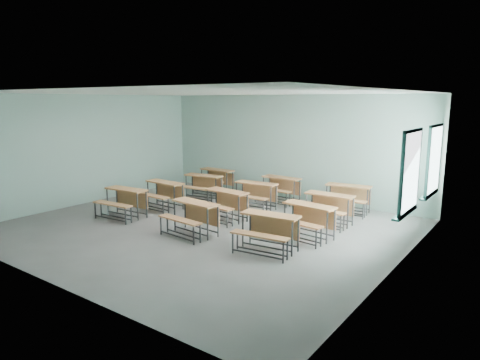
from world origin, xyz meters
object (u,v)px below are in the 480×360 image
object	(u,v)px
desk_unit_r2c0	(202,183)
desk_unit_r0c0	(123,198)
desk_unit_r1c0	(162,191)
desk_unit_r0c2	(268,227)
desk_unit_r2c2	(327,205)
desk_unit_r3c0	(215,177)
desk_unit_r0c1	(192,213)
desk_unit_r3c2	(347,195)
desk_unit_r3c1	(279,186)
desk_unit_r1c1	(224,201)
desk_unit_r2c1	(254,192)
desk_unit_r1c2	(306,216)

from	to	relation	value
desk_unit_r2c0	desk_unit_r0c0	bearing A→B (deg)	-102.38
desk_unit_r1c0	desk_unit_r0c2	bearing A→B (deg)	-13.38
desk_unit_r2c2	desk_unit_r3c0	xyz separation A→B (m)	(-4.67, 1.36, 0.00)
desk_unit_r0c1	desk_unit_r3c2	distance (m)	4.45
desk_unit_r2c0	desk_unit_r3c1	world-z (taller)	same
desk_unit_r0c2	desk_unit_r1c1	size ratio (longest dim) A/B	1.00
desk_unit_r0c0	desk_unit_r1c0	distance (m)	1.27
desk_unit_r0c0	desk_unit_r2c1	xyz separation A→B (m)	(2.31, 2.69, 0.00)
desk_unit_r0c0	desk_unit_r1c1	world-z (taller)	same
desk_unit_r3c1	desk_unit_r3c2	bearing A→B (deg)	3.04
desk_unit_r1c0	desk_unit_r3c2	distance (m)	5.14
desk_unit_r2c1	desk_unit_r2c2	bearing A→B (deg)	-8.28
desk_unit_r3c0	desk_unit_r0c1	bearing A→B (deg)	-55.32
desk_unit_r1c0	desk_unit_r2c2	world-z (taller)	same
desk_unit_r0c1	desk_unit_r1c1	world-z (taller)	same
desk_unit_r2c2	desk_unit_r3c1	xyz separation A→B (m)	(-2.18, 1.36, 0.00)
desk_unit_r1c2	desk_unit_r3c0	world-z (taller)	same
desk_unit_r1c2	desk_unit_r1c1	bearing A→B (deg)	-176.16
desk_unit_r1c2	desk_unit_r3c1	size ratio (longest dim) A/B	1.03
desk_unit_r1c1	desk_unit_r2c2	bearing A→B (deg)	32.61
desk_unit_r3c0	desk_unit_r0c0	bearing A→B (deg)	-87.07
desk_unit_r3c0	desk_unit_r1c2	bearing A→B (deg)	-27.02
desk_unit_r1c0	desk_unit_r2c1	size ratio (longest dim) A/B	0.99
desk_unit_r0c1	desk_unit_r2c1	world-z (taller)	same
desk_unit_r1c1	desk_unit_r2c2	world-z (taller)	same
desk_unit_r0c1	desk_unit_r3c1	size ratio (longest dim) A/B	1.03
desk_unit_r2c2	desk_unit_r0c1	bearing A→B (deg)	-129.89
desk_unit_r0c1	desk_unit_r2c0	xyz separation A→B (m)	(-2.15, 2.81, 0.00)
desk_unit_r0c1	desk_unit_r2c1	xyz separation A→B (m)	(-0.15, 2.74, 0.00)
desk_unit_r0c0	desk_unit_r3c1	distance (m)	4.57
desk_unit_r1c0	desk_unit_r1c1	bearing A→B (deg)	4.51
desk_unit_r1c0	desk_unit_r2c0	xyz separation A→B (m)	(0.18, 1.49, 0.00)
desk_unit_r1c1	desk_unit_r2c0	world-z (taller)	same
desk_unit_r1c1	desk_unit_r3c2	xyz separation A→B (m)	(2.27, 2.52, 0.00)
desk_unit_r0c0	desk_unit_r2c2	distance (m)	5.24
desk_unit_r0c1	desk_unit_r0c2	distance (m)	1.97
desk_unit_r2c1	desk_unit_r3c0	size ratio (longest dim) A/B	1.02
desk_unit_r0c2	desk_unit_r2c1	bearing A→B (deg)	122.44
desk_unit_r2c0	desk_unit_r2c2	size ratio (longest dim) A/B	1.06
desk_unit_r2c1	desk_unit_r1c2	bearing A→B (deg)	-35.13
desk_unit_r0c0	desk_unit_r2c2	size ratio (longest dim) A/B	1.04
desk_unit_r2c0	desk_unit_r2c1	bearing A→B (deg)	-8.13
desk_unit_r0c0	desk_unit_r3c2	xyz separation A→B (m)	(4.56, 3.87, 0.00)
desk_unit_r0c1	desk_unit_r0c2	size ratio (longest dim) A/B	0.99
desk_unit_r1c2	desk_unit_r2c0	xyz separation A→B (m)	(-4.37, 1.51, 0.00)
desk_unit_r2c0	desk_unit_r1c2	bearing A→B (deg)	-25.13
desk_unit_r0c1	desk_unit_r1c1	distance (m)	1.40
desk_unit_r1c2	desk_unit_r2c2	xyz separation A→B (m)	(-0.07, 1.26, 0.00)
desk_unit_r2c2	desk_unit_r0c2	bearing A→B (deg)	-94.00
desk_unit_r0c1	desk_unit_r3c0	xyz separation A→B (m)	(-2.52, 3.92, 0.00)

